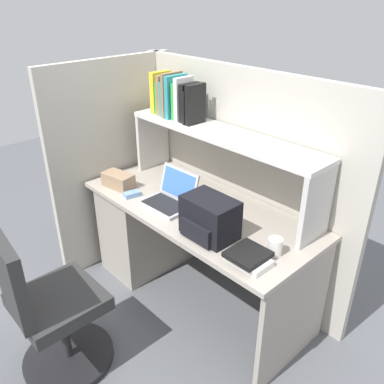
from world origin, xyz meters
name	(u,v)px	position (x,y,z in m)	size (l,w,h in m)	color
ground_plane	(197,295)	(0.00, 0.00, 0.00)	(8.00, 8.00, 0.00)	#595B60
desk	(161,226)	(-0.39, 0.00, 0.40)	(1.60, 0.70, 0.73)	#AAA093
cubicle_partition_rear	(238,182)	(0.00, 0.38, 0.78)	(1.84, 0.05, 1.55)	#B2ADA0
cubicle_partition_left	(116,163)	(-0.85, -0.05, 0.78)	(0.05, 1.06, 1.55)	#B2ADA0
overhead_hutch	(221,147)	(0.00, 0.20, 1.08)	(1.44, 0.28, 0.45)	beige
reference_books_on_shelf	(176,98)	(-0.42, 0.20, 1.31)	(0.41, 0.19, 0.29)	yellow
laptop	(171,197)	(-0.14, -0.11, 0.78)	(0.32, 0.27, 0.22)	#B7BABF
backpack	(209,218)	(0.28, -0.18, 0.84)	(0.30, 0.23, 0.23)	black
computer_mouse	(132,194)	(-0.40, -0.23, 0.75)	(0.06, 0.10, 0.03)	#7299C6
paper_cup	(275,246)	(0.64, -0.06, 0.78)	(0.08, 0.08, 0.09)	white
tissue_box	(118,180)	(-0.58, -0.21, 0.78)	(0.22, 0.12, 0.10)	#9E7F60
desk_book_stack	(248,257)	(0.59, -0.22, 0.76)	(0.21, 0.20, 0.06)	white
office_chair	(50,314)	(-0.12, -1.00, 0.39)	(0.52, 0.52, 0.93)	black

